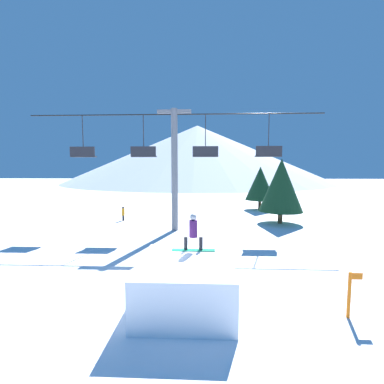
% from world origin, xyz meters
% --- Properties ---
extents(ground_plane, '(220.00, 220.00, 0.00)m').
position_xyz_m(ground_plane, '(0.00, 0.00, 0.00)').
color(ground_plane, white).
extents(mountain_ridge, '(87.60, 87.60, 19.48)m').
position_xyz_m(mountain_ridge, '(0.00, 81.66, 9.74)').
color(mountain_ridge, silver).
rests_on(mountain_ridge, ground_plane).
extents(snow_ramp, '(2.97, 3.37, 1.52)m').
position_xyz_m(snow_ramp, '(1.46, -0.94, 0.76)').
color(snow_ramp, white).
rests_on(snow_ramp, ground_plane).
extents(snowboarder, '(1.56, 0.29, 1.35)m').
position_xyz_m(snowboarder, '(1.66, 0.07, 2.19)').
color(snowboarder, '#1E9E6B').
rests_on(snowboarder, snow_ramp).
extents(chairlift, '(20.74, 0.46, 8.70)m').
position_xyz_m(chairlift, '(-0.03, 9.36, 5.06)').
color(chairlift, slate).
rests_on(chairlift, ground_plane).
extents(pine_tree_near, '(3.49, 3.49, 5.31)m').
position_xyz_m(pine_tree_near, '(8.38, 12.15, 3.16)').
color(pine_tree_near, '#4C3823').
rests_on(pine_tree_near, ground_plane).
extents(pine_tree_far, '(3.17, 3.17, 4.74)m').
position_xyz_m(pine_tree_far, '(8.27, 19.27, 2.91)').
color(pine_tree_far, '#4C3823').
rests_on(pine_tree_far, ground_plane).
extents(trail_marker, '(0.41, 0.10, 1.41)m').
position_xyz_m(trail_marker, '(6.40, -1.44, 0.76)').
color(trail_marker, orange).
rests_on(trail_marker, ground_plane).
extents(distant_skier, '(0.24, 0.24, 1.23)m').
position_xyz_m(distant_skier, '(-4.90, 12.71, 0.67)').
color(distant_skier, black).
rests_on(distant_skier, ground_plane).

